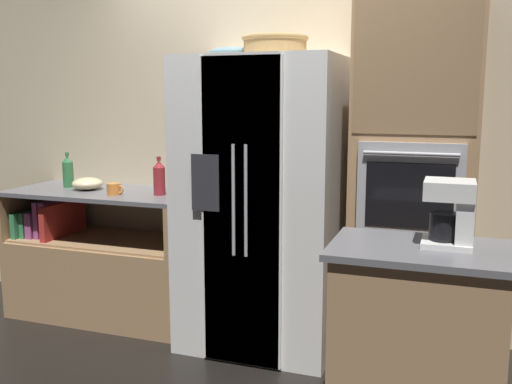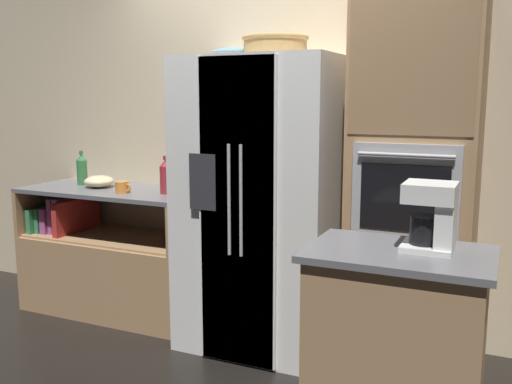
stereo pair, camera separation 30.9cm
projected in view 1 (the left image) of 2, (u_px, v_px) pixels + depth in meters
The scene contains 13 objects.
ground_plane at pixel (257, 342), 3.78m from camera, with size 20.00×20.00×0.00m, color black.
wall_back at pixel (279, 127), 3.98m from camera, with size 12.00×0.06×2.80m.
counter_left at pixel (105, 269), 4.22m from camera, with size 1.38×0.65×0.94m.
refrigerator at pixel (262, 204), 3.66m from camera, with size 0.97×0.82×1.85m.
wall_oven at pixel (414, 180), 3.40m from camera, with size 0.69×0.69×2.23m.
island_counter at pixel (416, 353), 2.51m from camera, with size 0.76×0.53×0.98m.
wicker_basket at pixel (275, 45), 3.43m from camera, with size 0.40×0.40×0.12m.
fruit_bowl at pixel (233, 52), 3.60m from camera, with size 0.30×0.30×0.06m.
bottle_tall at pixel (68, 172), 4.26m from camera, with size 0.08×0.08×0.26m.
bottle_short at pixel (159, 178), 3.92m from camera, with size 0.08×0.08×0.27m.
mug at pixel (114, 189), 3.94m from camera, with size 0.13×0.09×0.08m.
mixing_bowl at pixel (87, 184), 4.16m from camera, with size 0.22×0.22×0.09m.
coffee_maker at pixel (454, 211), 2.42m from camera, with size 0.21×0.21×0.28m.
Camera 1 is at (1.17, -3.37, 1.61)m, focal length 40.00 mm.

